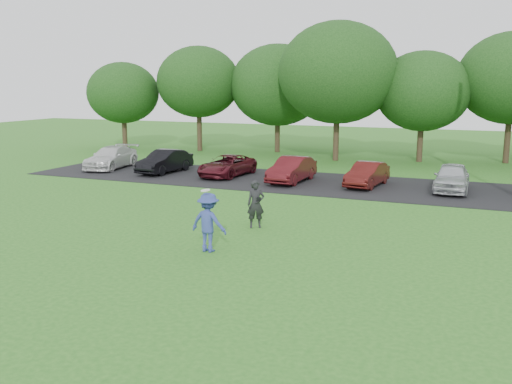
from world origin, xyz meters
TOP-DOWN VIEW (x-y plane):
  - ground at (0.00, 0.00)m, footprint 100.00×100.00m
  - parking_lot at (0.00, 13.00)m, footprint 32.00×6.50m
  - frisbee_player at (-0.34, 0.71)m, footprint 1.17×0.76m
  - camera_bystander at (-0.14, 3.81)m, footprint 0.71×0.62m
  - parked_cars at (0.44, 13.16)m, footprint 28.62×4.65m
  - tree_row at (1.51, 22.76)m, footprint 42.39×9.85m

SIDE VIEW (x-z plane):
  - ground at x=0.00m, z-range 0.00..0.00m
  - parking_lot at x=0.00m, z-range 0.00..0.03m
  - parked_cars at x=0.44m, z-range 0.01..1.26m
  - camera_bystander at x=-0.14m, z-range 0.00..1.63m
  - frisbee_player at x=-0.34m, z-range -0.08..1.83m
  - tree_row at x=1.51m, z-range 0.59..9.23m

